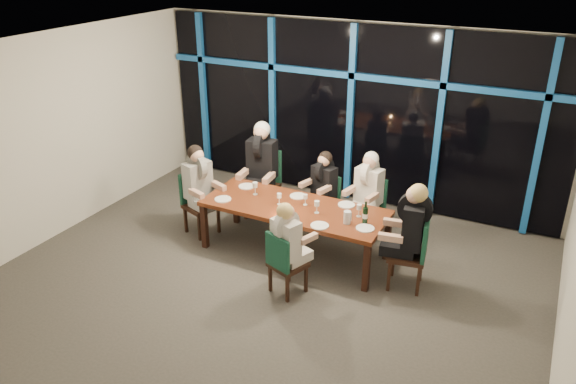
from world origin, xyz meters
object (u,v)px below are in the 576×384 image
diner_far_mid (323,180)px  diner_end_right (411,221)px  chair_far_left (264,179)px  chair_near_mid (284,261)px  chair_far_right (369,204)px  chair_end_left (197,199)px  diner_far_right (368,183)px  chair_far_mid (325,199)px  diner_near_mid (288,235)px  water_pitcher (347,217)px  wine_bottle (365,215)px  diner_far_left (261,157)px  diner_end_left (199,178)px  chair_end_right (415,250)px  dining_table (294,211)px

diner_far_mid → diner_end_right: 1.87m
chair_far_left → chair_near_mid: bearing=-60.9°
chair_far_right → chair_end_left: (-2.39, -1.04, 0.02)m
chair_near_mid → diner_far_right: size_ratio=0.96×
chair_far_mid → chair_near_mid: chair_near_mid is taller
diner_far_right → diner_near_mid: (-0.40, -1.82, -0.06)m
chair_near_mid → water_pitcher: bearing=-101.3°
chair_end_left → wine_bottle: wine_bottle is taller
chair_far_mid → diner_end_right: bearing=-17.0°
diner_far_left → diner_far_right: 1.75m
chair_far_right → diner_far_mid: size_ratio=1.10×
diner_end_right → wine_bottle: diner_end_right is taller
diner_end_left → wine_bottle: diner_end_left is taller
chair_end_right → chair_near_mid: (-1.42, -0.89, -0.07)m
water_pitcher → chair_end_right: bearing=9.0°
chair_end_left → diner_near_mid: diner_near_mid is taller
dining_table → chair_end_right: bearing=-2.9°
diner_end_left → water_pitcher: bearing=-72.2°
chair_end_left → chair_near_mid: bearing=-96.0°
dining_table → diner_end_right: (1.66, -0.10, 0.27)m
chair_near_mid → diner_far_mid: 1.88m
diner_near_mid → wine_bottle: (0.70, 0.86, 0.03)m
chair_far_right → diner_far_left: size_ratio=0.88×
dining_table → diner_end_right: diner_end_right is taller
chair_end_left → chair_end_right: (3.37, -0.03, 0.02)m
chair_far_left → diner_far_right: diner_far_right is taller
chair_far_left → water_pitcher: size_ratio=6.13×
diner_far_mid → chair_end_left: bearing=-135.8°
diner_far_mid → chair_end_right: bearing=-13.2°
chair_far_right → wine_bottle: 1.12m
chair_far_mid → chair_end_right: bearing=-15.3°
chair_end_left → diner_end_right: diner_end_right is taller
chair_end_right → diner_far_left: size_ratio=0.95×
wine_bottle → water_pitcher: wine_bottle is taller
chair_far_left → diner_near_mid: diner_near_mid is taller
chair_end_left → diner_far_mid: diner_far_mid is taller
diner_far_mid → wine_bottle: 1.34m
diner_end_right → water_pitcher: size_ratio=5.50×
chair_far_mid → water_pitcher: size_ratio=4.93×
diner_far_mid → diner_end_left: (-1.60, -0.93, 0.09)m
diner_near_mid → diner_far_left: bearing=-31.8°
chair_end_right → diner_near_mid: size_ratio=1.17×
wine_bottle → water_pitcher: size_ratio=1.78×
chair_end_right → diner_far_right: 1.44m
chair_far_mid → diner_far_mid: (-0.02, -0.07, 0.35)m
chair_far_right → diner_far_left: diner_far_left is taller
chair_end_left → diner_end_right: (3.28, -0.04, 0.41)m
chair_end_left → diner_far_left: bearing=-15.8°
dining_table → chair_end_right: 1.75m
diner_far_mid → diner_far_right: bearing=20.4°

